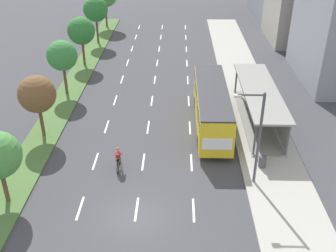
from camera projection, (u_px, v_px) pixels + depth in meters
ground_plane at (136, 217)px, 23.91m from camera, size 140.00×140.00×0.00m
median_strip at (75, 83)px, 41.51m from camera, size 2.60×52.00×0.12m
sidewalk_right at (244, 85)px, 41.11m from camera, size 4.50×52.00×0.15m
lane_divider_left at (119, 89)px, 40.28m from camera, size 0.14×48.37×0.01m
lane_divider_center at (153, 90)px, 40.20m from camera, size 0.14×48.37×0.01m
lane_divider_right at (188, 90)px, 40.12m from camera, size 0.14×48.37×0.01m
bus_shelter at (262, 102)px, 33.45m from camera, size 2.90×11.95×2.86m
bus at (212, 104)px, 32.72m from camera, size 2.54×11.29×3.37m
cyclist at (118, 160)px, 27.85m from camera, size 0.46×1.82×1.71m
median_tree_second at (37, 94)px, 30.39m from camera, size 2.90×2.90×5.05m
median_tree_third at (62, 56)px, 37.30m from camera, size 2.87×2.87×5.29m
median_tree_fourth at (81, 31)px, 44.30m from camera, size 3.06×3.06×5.43m
median_tree_fifth at (96, 9)px, 51.08m from camera, size 3.15×3.15×5.98m
streetlight at (257, 133)px, 24.92m from camera, size 1.91×0.24×6.50m
trash_bin at (262, 162)px, 28.03m from camera, size 0.52×0.52×0.85m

